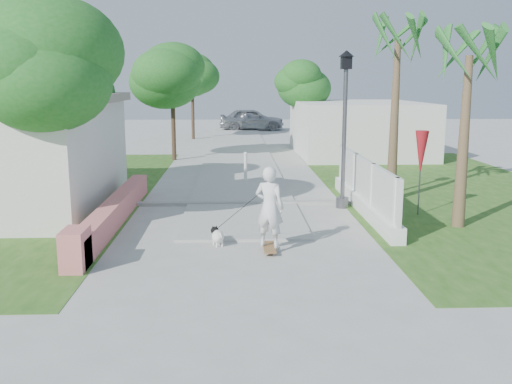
{
  "coord_description": "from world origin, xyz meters",
  "views": [
    {
      "loc": [
        -0.23,
        -10.51,
        3.58
      ],
      "look_at": [
        0.28,
        2.29,
        1.1
      ],
      "focal_mm": 40.0,
      "sensor_mm": 36.0,
      "label": 1
    }
  ],
  "objects_px": {
    "street_lamp": "(345,124)",
    "skateboarder": "(252,211)",
    "patio_umbrella": "(421,154)",
    "parked_car": "(252,119)",
    "bollard": "(246,166)",
    "dog": "(217,236)"
  },
  "relations": [
    {
      "from": "bollard",
      "to": "dog",
      "type": "height_order",
      "value": "bollard"
    },
    {
      "from": "street_lamp",
      "to": "patio_umbrella",
      "type": "bearing_deg",
      "value": -27.76
    },
    {
      "from": "bollard",
      "to": "skateboarder",
      "type": "height_order",
      "value": "skateboarder"
    },
    {
      "from": "bollard",
      "to": "skateboarder",
      "type": "xyz_separation_m",
      "value": [
        -0.03,
        -8.57,
        0.28
      ]
    },
    {
      "from": "bollard",
      "to": "dog",
      "type": "relative_size",
      "value": 1.88
    },
    {
      "from": "street_lamp",
      "to": "patio_umbrella",
      "type": "xyz_separation_m",
      "value": [
        1.9,
        -1.0,
        -0.74
      ]
    },
    {
      "from": "street_lamp",
      "to": "parked_car",
      "type": "height_order",
      "value": "street_lamp"
    },
    {
      "from": "bollard",
      "to": "patio_umbrella",
      "type": "bearing_deg",
      "value": -50.09
    },
    {
      "from": "skateboarder",
      "to": "parked_car",
      "type": "xyz_separation_m",
      "value": [
        0.98,
        31.22,
        -0.04
      ]
    },
    {
      "from": "bollard",
      "to": "skateboarder",
      "type": "bearing_deg",
      "value": -90.23
    },
    {
      "from": "street_lamp",
      "to": "patio_umbrella",
      "type": "height_order",
      "value": "street_lamp"
    },
    {
      "from": "patio_umbrella",
      "to": "parked_car",
      "type": "bearing_deg",
      "value": 97.39
    },
    {
      "from": "patio_umbrella",
      "to": "dog",
      "type": "xyz_separation_m",
      "value": [
        -5.41,
        -2.75,
        -1.46
      ]
    },
    {
      "from": "skateboarder",
      "to": "bollard",
      "type": "bearing_deg",
      "value": -66.3
    },
    {
      "from": "street_lamp",
      "to": "skateboarder",
      "type": "xyz_separation_m",
      "value": [
        -2.73,
        -4.07,
        -1.57
      ]
    },
    {
      "from": "street_lamp",
      "to": "parked_car",
      "type": "xyz_separation_m",
      "value": [
        -1.75,
        27.15,
        -1.6
      ]
    },
    {
      "from": "skateboarder",
      "to": "dog",
      "type": "xyz_separation_m",
      "value": [
        -0.77,
        0.31,
        -0.64
      ]
    },
    {
      "from": "dog",
      "to": "patio_umbrella",
      "type": "bearing_deg",
      "value": 6.55
    },
    {
      "from": "street_lamp",
      "to": "skateboarder",
      "type": "height_order",
      "value": "street_lamp"
    },
    {
      "from": "parked_car",
      "to": "dog",
      "type": "bearing_deg",
      "value": 176.01
    },
    {
      "from": "patio_umbrella",
      "to": "skateboarder",
      "type": "bearing_deg",
      "value": -146.51
    },
    {
      "from": "street_lamp",
      "to": "patio_umbrella",
      "type": "distance_m",
      "value": 2.27
    }
  ]
}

